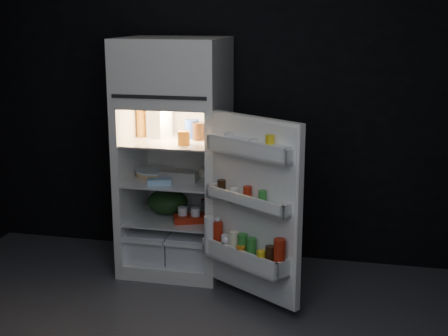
% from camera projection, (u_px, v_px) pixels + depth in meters
% --- Properties ---
extents(wall_back, '(4.00, 0.00, 2.70)m').
position_uv_depth(wall_back, '(222.00, 91.00, 4.94)').
color(wall_back, black).
rests_on(wall_back, ground).
extents(refrigerator, '(0.76, 0.71, 1.78)m').
position_uv_depth(refrigerator, '(176.00, 148.00, 4.74)').
color(refrigerator, white).
rests_on(refrigerator, ground).
extents(fridge_door, '(0.71, 0.55, 1.22)m').
position_uv_depth(fridge_door, '(251.00, 212.00, 4.11)').
color(fridge_door, white).
rests_on(fridge_door, ground).
extents(milk_jug, '(0.18, 0.18, 0.24)m').
position_uv_depth(milk_jug, '(159.00, 122.00, 4.74)').
color(milk_jug, white).
rests_on(milk_jug, refrigerator).
extents(mayo_jar, '(0.13, 0.13, 0.14)m').
position_uv_depth(mayo_jar, '(192.00, 129.00, 4.74)').
color(mayo_jar, '#2145B6').
rests_on(mayo_jar, refrigerator).
extents(jam_jar, '(0.10, 0.10, 0.13)m').
position_uv_depth(jam_jar, '(199.00, 131.00, 4.67)').
color(jam_jar, black).
rests_on(jam_jar, refrigerator).
extents(amber_bottle, '(0.11, 0.11, 0.22)m').
position_uv_depth(amber_bottle, '(142.00, 122.00, 4.78)').
color(amber_bottle, orange).
rests_on(amber_bottle, refrigerator).
extents(small_carton, '(0.10, 0.08, 0.10)m').
position_uv_depth(small_carton, '(184.00, 138.00, 4.49)').
color(small_carton, orange).
rests_on(small_carton, refrigerator).
extents(egg_carton, '(0.29, 0.12, 0.07)m').
position_uv_depth(egg_carton, '(179.00, 176.00, 4.69)').
color(egg_carton, gray).
rests_on(egg_carton, refrigerator).
extents(pie, '(0.36, 0.36, 0.04)m').
position_uv_depth(pie, '(156.00, 173.00, 4.82)').
color(pie, tan).
rests_on(pie, refrigerator).
extents(flat_package, '(0.19, 0.14, 0.04)m').
position_uv_depth(flat_package, '(159.00, 182.00, 4.59)').
color(flat_package, '#99CBED').
rests_on(flat_package, refrigerator).
extents(wrapped_pkg, '(0.14, 0.12, 0.05)m').
position_uv_depth(wrapped_pkg, '(204.00, 172.00, 4.84)').
color(wrapped_pkg, '#F4F1C8').
rests_on(wrapped_pkg, refrigerator).
extents(produce_bag, '(0.37, 0.34, 0.20)m').
position_uv_depth(produce_bag, '(168.00, 202.00, 4.85)').
color(produce_bag, '#193815').
rests_on(produce_bag, refrigerator).
extents(yogurt_tray, '(0.28, 0.22, 0.05)m').
position_uv_depth(yogurt_tray, '(190.00, 219.00, 4.68)').
color(yogurt_tray, '#A5210E').
rests_on(yogurt_tray, refrigerator).
extents(small_can_red, '(0.07, 0.07, 0.09)m').
position_uv_depth(small_can_red, '(205.00, 205.00, 4.95)').
color(small_can_red, '#A5210E').
rests_on(small_can_red, refrigerator).
extents(small_can_silver, '(0.09, 0.09, 0.09)m').
position_uv_depth(small_can_silver, '(205.00, 207.00, 4.90)').
color(small_can_silver, silver).
rests_on(small_can_silver, refrigerator).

